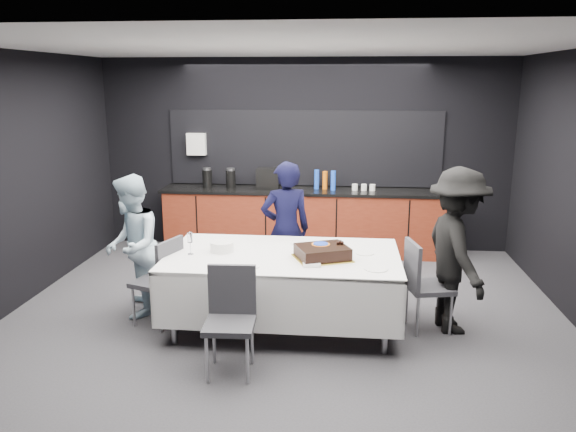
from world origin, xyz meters
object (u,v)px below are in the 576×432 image
object	(u,v)px
cake_assembly	(322,252)
champagne_flute	(190,239)
party_table	(283,267)
person_right	(457,251)
chair_right	(422,280)
chair_near	(231,312)
person_center	(286,230)
person_left	(132,246)
chair_left	(162,276)
plate_stack	(222,246)

from	to	relation	value
cake_assembly	champagne_flute	xyz separation A→B (m)	(-1.32, 0.01, 0.09)
party_table	person_right	size ratio (longest dim) A/B	1.40
chair_right	chair_near	size ratio (longest dim) A/B	1.00
cake_assembly	person_center	size ratio (longest dim) A/B	0.40
person_right	chair_near	bearing A→B (deg)	105.32
person_left	person_right	world-z (taller)	person_right
chair_left	cake_assembly	bearing A→B (deg)	-1.20
plate_stack	chair_left	distance (m)	0.68
person_left	chair_left	bearing A→B (deg)	41.89
chair_left	chair_near	distance (m)	1.22
plate_stack	person_left	distance (m)	1.02
champagne_flute	chair_right	size ratio (longest dim) A/B	0.24
champagne_flute	chair_left	size ratio (longest dim) A/B	0.24
chair_near	person_center	xyz separation A→B (m)	(0.29, 1.78, 0.26)
person_center	person_left	size ratio (longest dim) A/B	1.05
party_table	champagne_flute	distance (m)	0.97
party_table	chair_left	xyz separation A→B (m)	(-1.23, -0.08, -0.11)
chair_left	plate_stack	bearing A→B (deg)	10.39
cake_assembly	chair_right	xyz separation A→B (m)	(0.99, 0.18, -0.31)
cake_assembly	chair_near	world-z (taller)	cake_assembly
chair_near	person_right	world-z (taller)	person_right
person_left	cake_assembly	bearing A→B (deg)	66.23
champagne_flute	person_center	distance (m)	1.30
champagne_flute	party_table	bearing A→B (deg)	6.44
chair_left	person_right	world-z (taller)	person_right
cake_assembly	person_left	size ratio (longest dim) A/B	0.42
chair_left	chair_right	world-z (taller)	same
party_table	chair_left	size ratio (longest dim) A/B	2.51
person_left	person_right	size ratio (longest dim) A/B	0.91
party_table	chair_near	bearing A→B (deg)	-110.92
party_table	plate_stack	size ratio (longest dim) A/B	9.79
chair_right	cake_assembly	bearing A→B (deg)	-169.92
chair_near	person_left	xyz separation A→B (m)	(-1.28, 1.10, 0.23)
person_right	person_left	bearing A→B (deg)	77.74
plate_stack	champagne_flute	distance (m)	0.34
plate_stack	champagne_flute	bearing A→B (deg)	-155.68
cake_assembly	person_center	bearing A→B (deg)	115.30
plate_stack	chair_near	world-z (taller)	chair_near
champagne_flute	person_left	world-z (taller)	person_left
person_right	cake_assembly	bearing A→B (deg)	88.53
chair_right	person_left	bearing A→B (deg)	177.85
party_table	cake_assembly	distance (m)	0.46
plate_stack	chair_right	world-z (taller)	chair_right
chair_left	person_right	size ratio (longest dim) A/B	0.56
champagne_flute	chair_right	world-z (taller)	champagne_flute
champagne_flute	chair_left	world-z (taller)	champagne_flute
party_table	person_center	distance (m)	0.88
cake_assembly	person_right	xyz separation A→B (m)	(1.32, 0.22, -0.01)
party_table	person_center	world-z (taller)	person_center
plate_stack	person_right	world-z (taller)	person_right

